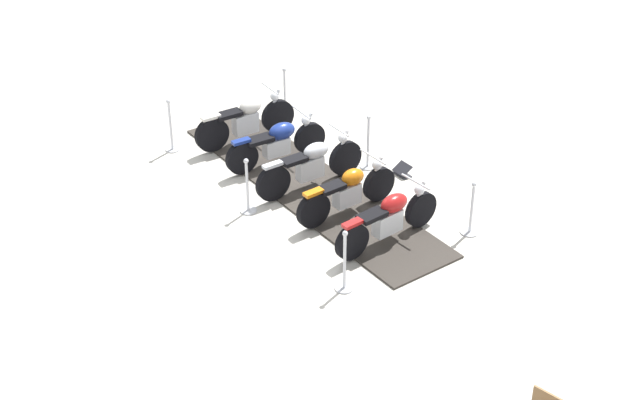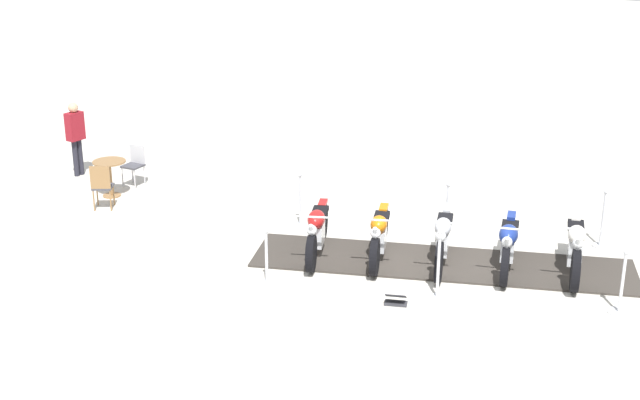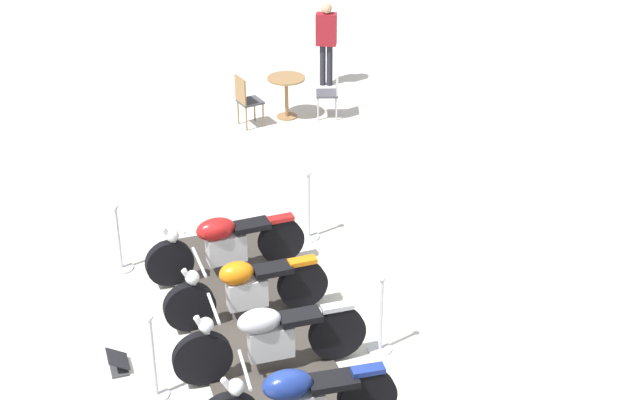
{
  "view_description": "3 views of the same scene",
  "coord_description": "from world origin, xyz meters",
  "px_view_note": "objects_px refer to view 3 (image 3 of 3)",
  "views": [
    {
      "loc": [
        -5.59,
        -13.83,
        8.93
      ],
      "look_at": [
        -0.34,
        -1.28,
        0.55
      ],
      "focal_mm": 52.27,
      "sensor_mm": 36.0,
      "label": 1
    },
    {
      "loc": [
        13.9,
        3.83,
        6.36
      ],
      "look_at": [
        0.27,
        -2.23,
        0.97
      ],
      "focal_mm": 49.47,
      "sensor_mm": 36.0,
      "label": 2
    },
    {
      "loc": [
        0.21,
        9.06,
        7.18
      ],
      "look_at": [
        -0.79,
        -2.58,
        0.88
      ],
      "focal_mm": 54.15,
      "sensor_mm": 36.0,
      "label": 3
    }
  ],
  "objects_px": {
    "stanchion_right_front": "(119,249)",
    "stanchion_left_mid": "(381,324)",
    "stanchion_left_front": "(309,215)",
    "cafe_table": "(286,88)",
    "motorcycle_copper": "(245,288)",
    "motorcycle_navy": "(297,399)",
    "cafe_chair_across_table": "(246,98)",
    "motorcycle_maroon": "(224,243)",
    "bystander_person": "(326,36)",
    "cafe_chair_near_table": "(331,91)",
    "motorcycle_chrome": "(268,337)",
    "info_placard": "(118,364)",
    "stanchion_right_mid": "(154,367)"
  },
  "relations": [
    {
      "from": "stanchion_right_front",
      "to": "stanchion_left_mid",
      "type": "height_order",
      "value": "stanchion_left_mid"
    },
    {
      "from": "motorcycle_maroon",
      "to": "motorcycle_navy",
      "type": "distance_m",
      "value": 3.36
    },
    {
      "from": "motorcycle_navy",
      "to": "bystander_person",
      "type": "xyz_separation_m",
      "value": [
        -1.25,
        -10.18,
        0.52
      ]
    },
    {
      "from": "cafe_table",
      "to": "bystander_person",
      "type": "bearing_deg",
      "value": -119.41
    },
    {
      "from": "stanchion_left_mid",
      "to": "stanchion_left_front",
      "type": "distance_m",
      "value": 2.84
    },
    {
      "from": "motorcycle_maroon",
      "to": "cafe_chair_near_table",
      "type": "height_order",
      "value": "motorcycle_maroon"
    },
    {
      "from": "stanchion_right_mid",
      "to": "motorcycle_navy",
      "type": "bearing_deg",
      "value": 153.37
    },
    {
      "from": "motorcycle_maroon",
      "to": "motorcycle_copper",
      "type": "relative_size",
      "value": 1.03
    },
    {
      "from": "motorcycle_copper",
      "to": "cafe_chair_across_table",
      "type": "height_order",
      "value": "motorcycle_copper"
    },
    {
      "from": "motorcycle_navy",
      "to": "cafe_chair_across_table",
      "type": "bearing_deg",
      "value": -96.66
    },
    {
      "from": "stanchion_right_mid",
      "to": "info_placard",
      "type": "xyz_separation_m",
      "value": [
        0.48,
        -0.54,
        -0.33
      ]
    },
    {
      "from": "cafe_chair_near_table",
      "to": "stanchion_right_front",
      "type": "bearing_deg",
      "value": 59.58
    },
    {
      "from": "stanchion_right_front",
      "to": "cafe_chair_across_table",
      "type": "relative_size",
      "value": 1.05
    },
    {
      "from": "stanchion_left_front",
      "to": "cafe_table",
      "type": "xyz_separation_m",
      "value": [
        0.07,
        -4.45,
        0.21
      ]
    },
    {
      "from": "info_placard",
      "to": "cafe_chair_across_table",
      "type": "distance_m",
      "value": 7.16
    },
    {
      "from": "motorcycle_copper",
      "to": "stanchion_left_mid",
      "type": "height_order",
      "value": "stanchion_left_mid"
    },
    {
      "from": "bystander_person",
      "to": "stanchion_left_mid",
      "type": "bearing_deg",
      "value": 10.21
    },
    {
      "from": "motorcycle_navy",
      "to": "cafe_chair_across_table",
      "type": "xyz_separation_m",
      "value": [
        0.38,
        -8.27,
        0.06
      ]
    },
    {
      "from": "motorcycle_chrome",
      "to": "stanchion_left_front",
      "type": "distance_m",
      "value": 3.17
    },
    {
      "from": "motorcycle_copper",
      "to": "stanchion_left_front",
      "type": "bearing_deg",
      "value": -129.98
    },
    {
      "from": "bystander_person",
      "to": "motorcycle_maroon",
      "type": "bearing_deg",
      "value": -5.11
    },
    {
      "from": "motorcycle_copper",
      "to": "cafe_chair_near_table",
      "type": "relative_size",
      "value": 2.34
    },
    {
      "from": "stanchion_right_front",
      "to": "stanchion_left_front",
      "type": "distance_m",
      "value": 2.73
    },
    {
      "from": "motorcycle_copper",
      "to": "info_placard",
      "type": "xyz_separation_m",
      "value": [
        1.53,
        0.86,
        -0.41
      ]
    },
    {
      "from": "cafe_table",
      "to": "cafe_chair_near_table",
      "type": "relative_size",
      "value": 0.88
    },
    {
      "from": "stanchion_right_front",
      "to": "stanchion_left_mid",
      "type": "xyz_separation_m",
      "value": [
        -3.31,
        2.13,
        0.05
      ]
    },
    {
      "from": "cafe_chair_across_table",
      "to": "motorcycle_navy",
      "type": "bearing_deg",
      "value": -112.74
    },
    {
      "from": "motorcycle_copper",
      "to": "stanchion_right_front",
      "type": "height_order",
      "value": "stanchion_right_front"
    },
    {
      "from": "motorcycle_navy",
      "to": "stanchion_left_front",
      "type": "relative_size",
      "value": 1.96
    },
    {
      "from": "stanchion_left_mid",
      "to": "motorcycle_navy",
      "type": "bearing_deg",
      "value": 52.04
    },
    {
      "from": "motorcycle_navy",
      "to": "cafe_table",
      "type": "bearing_deg",
      "value": -101.73
    },
    {
      "from": "motorcycle_navy",
      "to": "cafe_chair_near_table",
      "type": "xyz_separation_m",
      "value": [
        -1.19,
        -8.57,
        0.03
      ]
    },
    {
      "from": "motorcycle_chrome",
      "to": "bystander_person",
      "type": "height_order",
      "value": "bystander_person"
    },
    {
      "from": "info_placard",
      "to": "cafe_table",
      "type": "distance_m",
      "value": 7.71
    },
    {
      "from": "motorcycle_maroon",
      "to": "motorcycle_chrome",
      "type": "relative_size",
      "value": 0.95
    },
    {
      "from": "stanchion_right_front",
      "to": "cafe_chair_across_table",
      "type": "distance_m",
      "value": 5.07
    },
    {
      "from": "motorcycle_chrome",
      "to": "motorcycle_copper",
      "type": "bearing_deg",
      "value": -89.27
    },
    {
      "from": "stanchion_left_front",
      "to": "cafe_table",
      "type": "height_order",
      "value": "stanchion_left_front"
    },
    {
      "from": "stanchion_right_front",
      "to": "stanchion_left_mid",
      "type": "relative_size",
      "value": 0.94
    },
    {
      "from": "stanchion_left_mid",
      "to": "bystander_person",
      "type": "distance_m",
      "value": 8.8
    },
    {
      "from": "stanchion_left_front",
      "to": "bystander_person",
      "type": "distance_m",
      "value": 6.1
    },
    {
      "from": "stanchion_left_mid",
      "to": "cafe_chair_near_table",
      "type": "xyz_separation_m",
      "value": [
        -0.09,
        -7.16,
        0.14
      ]
    },
    {
      "from": "stanchion_left_front",
      "to": "info_placard",
      "type": "xyz_separation_m",
      "value": [
        2.48,
        2.85,
        -0.3
      ]
    },
    {
      "from": "motorcycle_navy",
      "to": "cafe_chair_near_table",
      "type": "distance_m",
      "value": 8.65
    },
    {
      "from": "stanchion_left_mid",
      "to": "cafe_chair_near_table",
      "type": "distance_m",
      "value": 7.16
    },
    {
      "from": "motorcycle_chrome",
      "to": "stanchion_right_front",
      "type": "relative_size",
      "value": 2.25
    },
    {
      "from": "cafe_chair_near_table",
      "to": "motorcycle_maroon",
      "type": "bearing_deg",
      "value": 73.33
    },
    {
      "from": "bystander_person",
      "to": "cafe_chair_near_table",
      "type": "bearing_deg",
      "value": 9.03
    },
    {
      "from": "motorcycle_chrome",
      "to": "stanchion_left_mid",
      "type": "relative_size",
      "value": 2.12
    },
    {
      "from": "motorcycle_navy",
      "to": "stanchion_left_front",
      "type": "distance_m",
      "value": 4.2
    }
  ]
}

